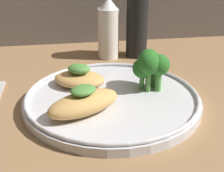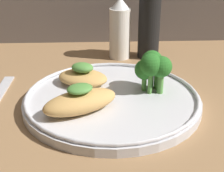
{
  "view_description": "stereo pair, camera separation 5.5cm",
  "coord_description": "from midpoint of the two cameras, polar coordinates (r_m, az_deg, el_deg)",
  "views": [
    {
      "loc": [
        -7.59,
        -48.94,
        26.68
      ],
      "look_at": [
        0.0,
        0.0,
        3.4
      ],
      "focal_mm": 55.0,
      "sensor_mm": 36.0,
      "label": 1
    },
    {
      "loc": [
        -2.16,
        -49.48,
        26.68
      ],
      "look_at": [
        0.0,
        0.0,
        3.4
      ],
      "focal_mm": 55.0,
      "sensor_mm": 36.0,
      "label": 2
    }
  ],
  "objects": [
    {
      "name": "ground_plane",
      "position": [
        0.56,
        -2.78,
        -3.65
      ],
      "size": [
        180.0,
        180.0,
        1.0
      ],
      "primitive_type": "cube",
      "color": "#936D47"
    },
    {
      "name": "plate",
      "position": [
        0.56,
        -2.81,
        -2.31
      ],
      "size": [
        28.73,
        28.73,
        2.0
      ],
      "color": "silver",
      "rests_on": "ground_plane"
    },
    {
      "name": "broccoli_bunch",
      "position": [
        0.57,
        3.88,
        3.46
      ],
      "size": [
        5.93,
        5.86,
        6.88
      ],
      "color": "#569942",
      "rests_on": "plate"
    },
    {
      "name": "grilled_meat_front",
      "position": [
        0.51,
        -7.83,
        -2.82
      ],
      "size": [
        12.76,
        10.03,
        4.34
      ],
      "color": "tan",
      "rests_on": "plate"
    },
    {
      "name": "pepper_grinder",
      "position": [
        0.75,
        2.09,
        10.28
      ],
      "size": [
        4.65,
        4.65,
        16.22
      ],
      "color": "black",
      "rests_on": "ground_plane"
    },
    {
      "name": "grilled_meat_middle",
      "position": [
        0.6,
        -8.08,
        1.3
      ],
      "size": [
        10.51,
        9.13,
        3.86
      ],
      "color": "tan",
      "rests_on": "plate"
    },
    {
      "name": "sauce_bottle",
      "position": [
        0.75,
        -2.72,
        9.35
      ],
      "size": [
        4.54,
        4.54,
        13.23
      ],
      "color": "white",
      "rests_on": "ground_plane"
    }
  ]
}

